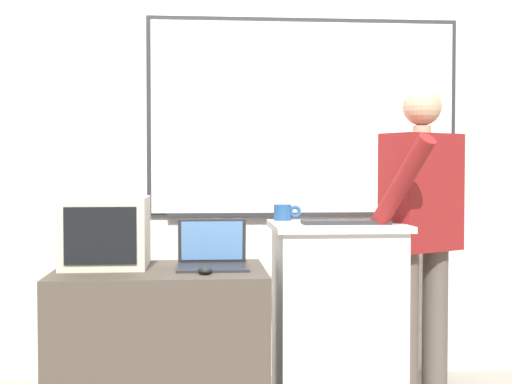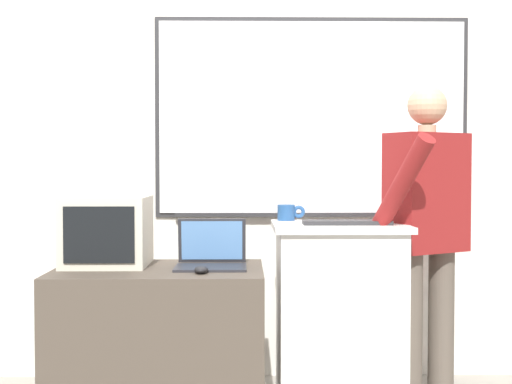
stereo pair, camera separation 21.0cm
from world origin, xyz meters
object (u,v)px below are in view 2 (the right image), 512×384
side_desk (159,349)px  laptop (211,253)px  wireless_keyboard (347,222)px  coffee_mug (288,213)px  computer_mouse_by_laptop (201,269)px  person_presenter (427,225)px  lectern_podium (339,318)px  crt_monitor (107,231)px

side_desk → laptop: size_ratio=2.92×
wireless_keyboard → coffee_mug: bearing=135.8°
wireless_keyboard → coffee_mug: coffee_mug is taller
laptop → computer_mouse_by_laptop: size_ratio=3.23×
person_presenter → computer_mouse_by_laptop: person_presenter is taller
wireless_keyboard → lectern_podium: bearing=113.4°
side_desk → laptop: 0.50m
laptop → crt_monitor: (-0.49, 0.05, 0.10)m
laptop → coffee_mug: 0.54m
lectern_podium → computer_mouse_by_laptop: (-0.65, -0.37, 0.29)m
person_presenter → laptop: bearing=163.0°
lectern_podium → crt_monitor: bearing=-174.2°
side_desk → person_presenter: bearing=12.2°
lectern_podium → coffee_mug: (-0.24, 0.19, 0.50)m
lectern_podium → coffee_mug: size_ratio=6.55×
person_presenter → wireless_keyboard: (-0.41, -0.13, 0.02)m
wireless_keyboard → computer_mouse_by_laptop: (-0.67, -0.30, -0.18)m
person_presenter → laptop: size_ratio=4.95×
person_presenter → laptop: (-1.06, -0.22, -0.11)m
lectern_podium → person_presenter: bearing=8.5°
person_presenter → wireless_keyboard: 0.44m
wireless_keyboard → computer_mouse_by_laptop: bearing=-155.9°
wireless_keyboard → crt_monitor: (-1.13, -0.04, -0.04)m
side_desk → person_presenter: 1.43m
coffee_mug → lectern_podium: bearing=-39.1°
laptop → crt_monitor: size_ratio=0.83×
crt_monitor → coffee_mug: crt_monitor is taller
computer_mouse_by_laptop → coffee_mug: (0.41, 0.56, 0.21)m
wireless_keyboard → crt_monitor: bearing=-177.8°
person_presenter → side_desk: bearing=163.2°
side_desk → crt_monitor: size_ratio=2.43×
laptop → lectern_podium: bearing=14.5°
side_desk → lectern_podium: bearing=14.1°
lectern_podium → computer_mouse_by_laptop: bearing=-150.3°
computer_mouse_by_laptop → coffee_mug: bearing=54.0°
side_desk → coffee_mug: coffee_mug is taller
laptop → wireless_keyboard: bearing=8.1°
lectern_podium → computer_mouse_by_laptop: size_ratio=9.26×
side_desk → computer_mouse_by_laptop: bearing=-37.7°
computer_mouse_by_laptop → crt_monitor: 0.54m
lectern_podium → person_presenter: person_presenter is taller
person_presenter → computer_mouse_by_laptop: (-1.09, -0.43, -0.16)m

